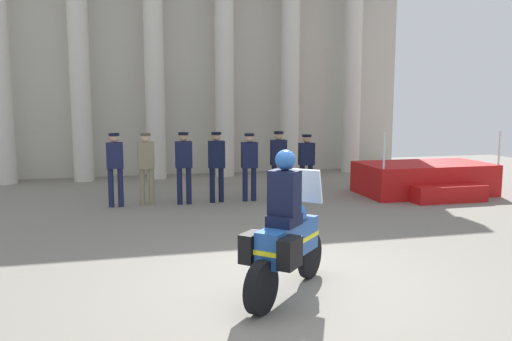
% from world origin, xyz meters
% --- Properties ---
extents(ground_plane, '(28.00, 28.00, 0.00)m').
position_xyz_m(ground_plane, '(0.00, 0.00, 0.00)').
color(ground_plane, gray).
extents(colonnade_backdrop, '(15.06, 1.46, 8.14)m').
position_xyz_m(colonnade_backdrop, '(-0.10, 10.98, 4.24)').
color(colonnade_backdrop, beige).
rests_on(colonnade_backdrop, ground_plane).
extents(reviewing_stand, '(3.40, 2.34, 1.73)m').
position_xyz_m(reviewing_stand, '(5.56, 5.84, 0.40)').
color(reviewing_stand, '#B71414').
rests_on(reviewing_stand, ground_plane).
extents(officer_in_row_0, '(0.39, 0.24, 1.73)m').
position_xyz_m(officer_in_row_0, '(-2.39, 6.11, 1.03)').
color(officer_in_row_0, '#191E42').
rests_on(officer_in_row_0, ground_plane).
extents(officer_in_row_1, '(0.39, 0.24, 1.72)m').
position_xyz_m(officer_in_row_1, '(-1.67, 6.20, 1.02)').
color(officer_in_row_1, '#847A5B').
rests_on(officer_in_row_1, ground_plane).
extents(officer_in_row_2, '(0.39, 0.24, 1.73)m').
position_xyz_m(officer_in_row_2, '(-0.80, 6.03, 1.02)').
color(officer_in_row_2, '#141938').
rests_on(officer_in_row_2, ground_plane).
extents(officer_in_row_3, '(0.39, 0.24, 1.72)m').
position_xyz_m(officer_in_row_3, '(-0.00, 6.08, 1.02)').
color(officer_in_row_3, black).
rests_on(officer_in_row_3, ground_plane).
extents(officer_in_row_4, '(0.39, 0.24, 1.68)m').
position_xyz_m(officer_in_row_4, '(0.81, 6.06, 0.99)').
color(officer_in_row_4, '#141938').
rests_on(officer_in_row_4, ground_plane).
extents(officer_in_row_5, '(0.39, 0.24, 1.72)m').
position_xyz_m(officer_in_row_5, '(1.58, 6.12, 1.01)').
color(officer_in_row_5, black).
rests_on(officer_in_row_5, ground_plane).
extents(officer_in_row_6, '(0.39, 0.24, 1.62)m').
position_xyz_m(officer_in_row_6, '(2.34, 6.19, 0.96)').
color(officer_in_row_6, black).
rests_on(officer_in_row_6, ground_plane).
extents(motorcycle_with_rider, '(1.51, 1.62, 1.90)m').
position_xyz_m(motorcycle_with_rider, '(-0.17, -0.21, 0.79)').
color(motorcycle_with_rider, black).
rests_on(motorcycle_with_rider, ground_plane).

